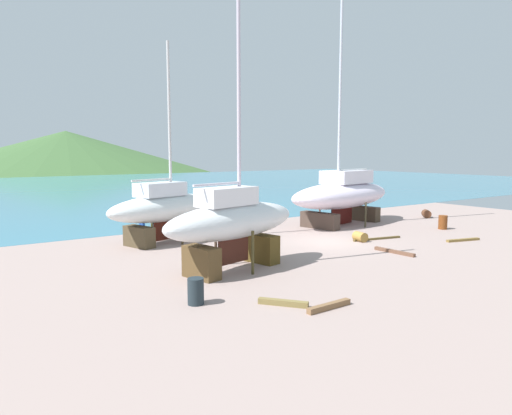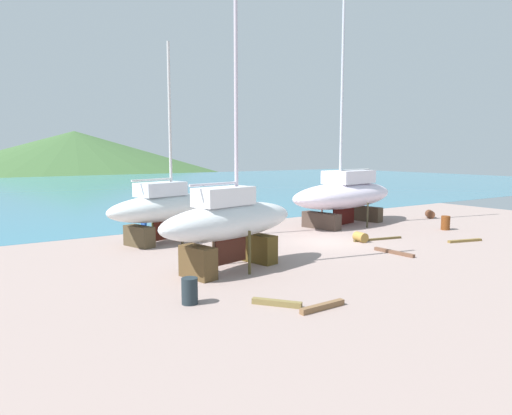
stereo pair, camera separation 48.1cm
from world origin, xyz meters
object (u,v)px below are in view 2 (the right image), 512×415
sailboat_far_slipway (166,208)px  sailboat_mid_port (230,222)px  sailboat_small_center (345,194)px  barrel_tar_black (361,237)px  barrel_by_slipway (446,223)px  barrel_rust_mid (190,291)px  worker (144,214)px  barrel_rust_near (430,214)px

sailboat_far_slipway → sailboat_mid_port: 7.34m
sailboat_far_slipway → sailboat_small_center: 12.53m
barrel_tar_black → sailboat_small_center: bearing=54.0°
sailboat_mid_port → barrel_by_slipway: sailboat_mid_port is taller
barrel_rust_mid → barrel_by_slipway: (19.83, 4.17, 0.01)m
worker → sailboat_mid_port: bearing=-118.9°
sailboat_mid_port → barrel_by_slipway: bearing=-9.3°
sailboat_small_center → barrel_rust_near: 7.85m
sailboat_far_slipway → barrel_by_slipway: 17.48m
sailboat_far_slipway → sailboat_small_center: (12.49, -1.03, 0.19)m
sailboat_far_slipway → barrel_rust_mid: bearing=-125.7°
sailboat_far_slipway → sailboat_small_center: size_ratio=0.61×
sailboat_mid_port → worker: (0.82, 12.57, -1.14)m
barrel_rust_near → sailboat_small_center: bearing=169.7°
barrel_rust_near → sailboat_mid_port: bearing=-166.3°
worker → barrel_by_slipway: (15.68, -11.46, -0.46)m
barrel_tar_black → sailboat_mid_port: bearing=-171.9°
barrel_rust_mid → sailboat_small_center: bearing=30.3°
sailboat_small_center → worker: size_ratio=10.15×
sailboat_small_center → sailboat_far_slipway: bearing=-15.5°
sailboat_small_center → barrel_by_slipway: sailboat_small_center is taller
sailboat_small_center → barrel_rust_mid: 18.65m
barrel_by_slipway → barrel_rust_near: size_ratio=1.09×
sailboat_far_slipway → sailboat_small_center: sailboat_small_center is taller
sailboat_small_center → barrel_rust_near: size_ratio=21.61×
sailboat_far_slipway → barrel_rust_near: (20.01, -2.39, -1.59)m
sailboat_mid_port → sailboat_far_slipway: bearing=75.1°
sailboat_small_center → barrel_rust_near: bearing=158.9°
sailboat_small_center → barrel_rust_near: sailboat_small_center is taller
barrel_rust_mid → sailboat_mid_port: bearing=42.6°
barrel_by_slipway → barrel_rust_near: barrel_by_slipway is taller
sailboat_small_center → barrel_rust_near: (7.52, -1.37, -1.79)m
worker → barrel_by_slipway: 19.42m
worker → barrel_rust_near: bearing=-46.6°
worker → sailboat_small_center: bearing=-52.9°
sailboat_far_slipway → barrel_tar_black: size_ratio=14.14×
barrel_rust_near → barrel_tar_black: bearing=-161.9°
barrel_rust_mid → barrel_by_slipway: barrel_by_slipway is taller
worker → barrel_rust_mid: bearing=-130.1°
sailboat_small_center → barrel_by_slipway: size_ratio=19.79×
barrel_by_slipway → barrel_rust_near: bearing=45.8°
barrel_rust_mid → barrel_tar_black: bearing=19.3°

